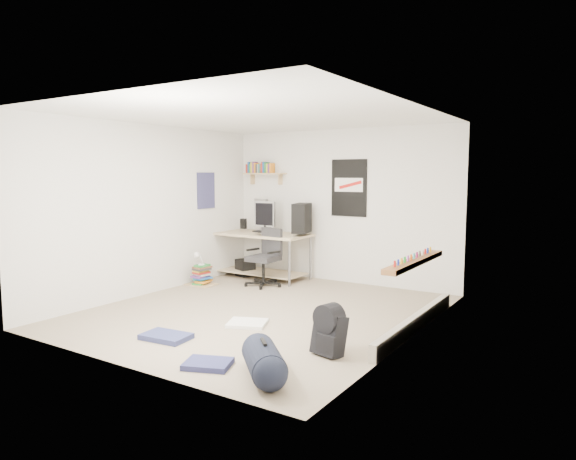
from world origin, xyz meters
The scene contains 26 objects.
floor centered at (0.00, 0.00, -0.01)m, with size 4.00×4.50×0.01m, color gray.
ceiling centered at (0.00, 0.00, 2.50)m, with size 4.00×4.50×0.01m, color white.
back_wall centered at (0.00, 2.25, 1.25)m, with size 4.00×0.01×2.50m, color silver.
left_wall centered at (-2.00, 0.00, 1.25)m, with size 0.01×4.50×2.50m, color silver.
right_wall centered at (2.00, 0.00, 1.25)m, with size 0.01×4.50×2.50m, color silver.
desk centered at (-1.32, 1.77, 0.36)m, with size 1.79×0.78×0.81m, color beige.
monitor_left centered at (-1.43, 2.00, 1.04)m, with size 0.41×0.10×0.45m, color #ABACB0.
monitor_right centered at (-1.15, 1.73, 1.03)m, with size 0.39×0.10×0.43m, color #98989C.
pc_tower centered at (-0.53, 1.89, 1.06)m, with size 0.22×0.46×0.48m, color black.
keyboard centered at (-1.08, 1.56, 0.82)m, with size 0.38×0.13×0.02m, color black.
speaker_left centered at (-1.71, 1.86, 0.90)m, with size 0.09×0.09×0.18m, color black.
speaker_right centered at (-1.12, 1.75, 0.91)m, with size 0.09×0.09×0.18m, color black.
office_chair centered at (-0.86, 1.27, 0.49)m, with size 0.60×0.60×0.92m, color #262629.
wall_shelf centered at (-1.45, 2.14, 1.78)m, with size 0.80×0.22×0.24m, color tan.
poster_back_wall centered at (0.15, 2.23, 1.55)m, with size 0.62×0.03×0.92m, color black.
poster_left_wall centered at (-1.99, 1.20, 1.50)m, with size 0.02×0.42×0.60m, color navy.
window centered at (1.95, 0.30, 1.45)m, with size 0.10×1.50×1.26m, color brown.
baseboard_heater centered at (1.96, 0.30, 0.09)m, with size 0.08×2.50×0.18m, color #B7B2A8.
backpack centered at (1.49, -0.94, 0.20)m, with size 0.30×0.24×0.40m, color black.
duffel_bag centered at (1.28, -1.76, 0.14)m, with size 0.31×0.31×0.60m, color black.
tshirt centered at (0.21, -0.58, 0.02)m, with size 0.44×0.37×0.04m, color silver.
jeans_a centered at (-0.21, -1.47, 0.03)m, with size 0.51×0.33×0.06m, color navy.
jeans_b centered at (0.70, -1.83, 0.03)m, with size 0.42×0.32×0.05m, color navy.
book_stack centered at (-1.75, 0.79, 0.15)m, with size 0.48×0.39×0.33m, color brown.
desk_lamp centered at (-1.73, 0.77, 0.38)m, with size 0.11×0.18×0.18m, color silver.
subwoofer centered at (-1.61, 1.77, 0.14)m, with size 0.27×0.27×0.30m, color black.
Camera 1 is at (3.79, -5.29, 1.77)m, focal length 32.00 mm.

